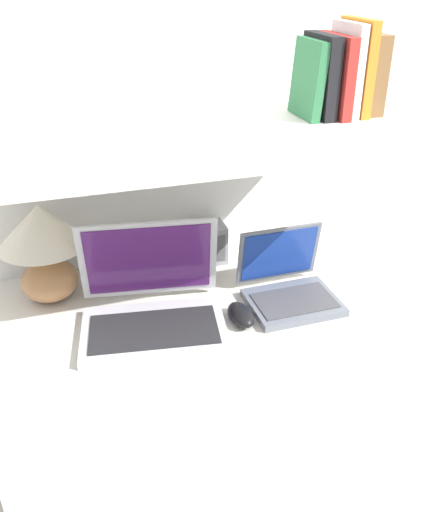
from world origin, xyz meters
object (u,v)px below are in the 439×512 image
object	(u,v)px
book_white	(346,69)
book_black	(320,76)
router_box	(208,243)
book_brown	(368,74)
book_red	(334,76)
laptop_large	(152,305)
laptop_small	(288,286)
computer_mouse	(241,315)
book_orange	(356,67)
book_green	(308,79)
table_lamp	(43,243)

from	to	relation	value
book_white	book_black	bearing A→B (deg)	180.00
router_box	book_brown	world-z (taller)	book_brown
book_red	book_black	bearing A→B (deg)	180.00
laptop_large	laptop_small	xyz separation A→B (m)	(0.38, -0.00, -0.01)
computer_mouse	book_red	distance (m)	0.65
computer_mouse	router_box	size ratio (longest dim) A/B	0.91
laptop_large	book_brown	size ratio (longest dim) A/B	2.08
book_orange	book_white	distance (m)	0.03
book_white	book_green	xyz separation A→B (m)	(-0.10, 0.00, -0.02)
book_red	laptop_large	bearing A→B (deg)	-170.04
router_box	book_black	size ratio (longest dim) A/B	0.62
book_red	book_green	xyz separation A→B (m)	(-0.07, 0.00, -0.00)
laptop_small	computer_mouse	bearing A→B (deg)	-159.05
book_white	computer_mouse	bearing A→B (deg)	-154.39
table_lamp	book_green	xyz separation A→B (m)	(0.68, -0.12, 0.40)
laptop_small	book_orange	distance (m)	0.59
computer_mouse	book_red	bearing A→B (deg)	27.98
computer_mouse	book_black	xyz separation A→B (m)	(0.25, 0.15, 0.56)
laptop_large	computer_mouse	distance (m)	0.23
computer_mouse	book_orange	distance (m)	0.69
book_white	book_black	xyz separation A→B (m)	(-0.07, 0.00, -0.01)
laptop_small	table_lamp	bearing A→B (deg)	161.63
laptop_small	computer_mouse	xyz separation A→B (m)	(-0.16, -0.06, -0.02)
computer_mouse	book_brown	distance (m)	0.70
book_orange	book_black	xyz separation A→B (m)	(-0.10, 0.00, -0.02)
laptop_large	computer_mouse	xyz separation A→B (m)	(0.22, -0.06, -0.03)
laptop_large	laptop_small	size ratio (longest dim) A/B	1.66
book_orange	book_black	bearing A→B (deg)	180.00
router_box	book_red	xyz separation A→B (m)	(0.28, -0.19, 0.52)
book_green	table_lamp	bearing A→B (deg)	170.36
laptop_small	book_green	xyz separation A→B (m)	(0.06, 0.09, 0.53)
laptop_large	book_red	xyz separation A→B (m)	(0.51, 0.09, 0.53)
router_box	book_black	distance (m)	0.60
computer_mouse	book_brown	size ratio (longest dim) A/B	0.58
laptop_small	book_black	xyz separation A→B (m)	(0.09, 0.09, 0.54)
book_red	book_black	world-z (taller)	book_black
laptop_large	router_box	distance (m)	0.36
laptop_small	laptop_large	bearing A→B (deg)	179.62
book_green	router_box	bearing A→B (deg)	137.55
laptop_large	book_red	distance (m)	0.74
book_brown	book_white	world-z (taller)	book_white
laptop_small	book_white	world-z (taller)	book_white
book_orange	book_red	xyz separation A→B (m)	(-0.06, -0.00, -0.02)
book_white	book_black	distance (m)	0.07
computer_mouse	laptop_small	bearing A→B (deg)	20.95
table_lamp	computer_mouse	size ratio (longest dim) A/B	2.51
book_black	book_red	bearing A→B (deg)	-0.00
router_box	book_orange	bearing A→B (deg)	-29.36
laptop_large	book_orange	bearing A→B (deg)	8.96
laptop_small	book_green	bearing A→B (deg)	58.01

